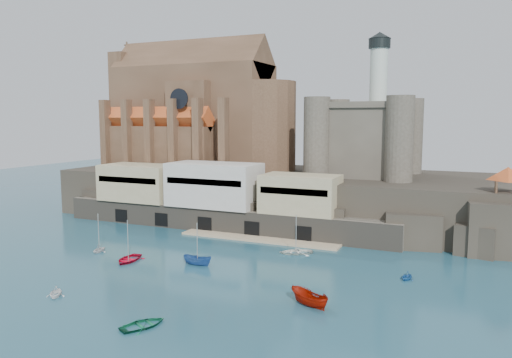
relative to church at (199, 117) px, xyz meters
The scene contains 15 objects.
ground 53.14m from the church, 60.03° to the right, with size 300.00×300.00×0.00m, color navy.
promontory 29.58m from the church, ahead, with size 100.00×36.00×10.00m.
quay 28.37m from the church, 53.41° to the right, with size 70.00×12.00×13.05m.
church is the anchor object (origin of this frame).
castle_keep 40.39m from the church, ahead, with size 21.20×21.20×29.30m.
rock_outcrop 70.41m from the church, 13.61° to the right, with size 14.50×10.50×8.70m.
pavilion 68.65m from the church, 13.48° to the right, with size 6.40×6.40×5.40m.
boat_0 51.26m from the church, 73.33° to the right, with size 4.01×1.16×5.62m, color #BE041F.
boat_1 65.98m from the church, 76.16° to the right, with size 2.65×1.62×3.08m, color white.
boat_2 52.98m from the church, 60.08° to the right, with size 1.81×1.85×4.80m, color #265093.
boat_3 73.60m from the church, 64.48° to the right, with size 3.57×1.04×5.01m, color #116240.
boat_4 47.87m from the church, 82.44° to the right, with size 2.62×1.60×3.03m, color silver.
boat_5 70.78m from the church, 48.74° to the right, with size 2.07×2.13×5.51m, color #961403.
boat_6 51.25m from the church, 40.07° to the right, with size 3.89×1.13×5.45m, color white.
boat_7 68.17m from the church, 33.82° to the right, with size 2.38×1.45×2.76m, color #1D58A0.
Camera 1 is at (37.46, -62.55, 21.82)m, focal length 35.00 mm.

